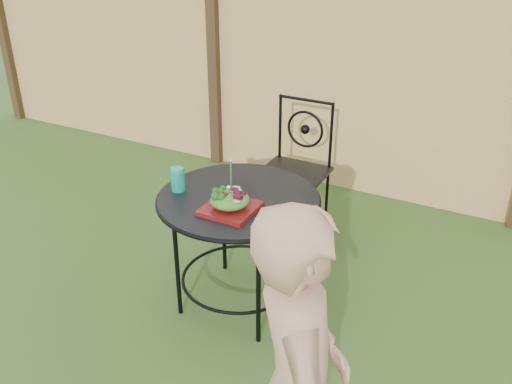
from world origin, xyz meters
TOP-DOWN VIEW (x-y plane):
  - ground at (0.00, 0.00)m, footprint 60.00×60.00m
  - fence at (-0.00, 2.19)m, footprint 8.00×0.12m
  - patio_table at (-0.09, 0.41)m, footprint 0.92×0.92m
  - patio_chair at (-0.17, 1.40)m, footprint 0.46×0.46m
  - salad_plate at (-0.05, 0.25)m, footprint 0.27×0.27m
  - salad at (-0.05, 0.25)m, footprint 0.21×0.21m
  - fork at (-0.04, 0.25)m, footprint 0.01×0.01m
  - drinking_glass at (-0.43, 0.32)m, footprint 0.08×0.08m

SIDE VIEW (x-z plane):
  - ground at x=0.00m, z-range 0.00..0.00m
  - patio_chair at x=-0.17m, z-range 0.03..0.98m
  - patio_table at x=-0.09m, z-range 0.22..0.95m
  - salad_plate at x=-0.05m, z-range 0.72..0.75m
  - salad at x=-0.05m, z-range 0.75..0.83m
  - drinking_glass at x=-0.43m, z-range 0.72..0.86m
  - fork at x=-0.04m, z-range 0.83..1.01m
  - fence at x=0.00m, z-range 0.00..1.90m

